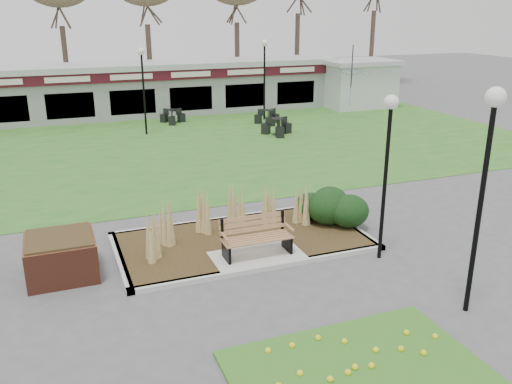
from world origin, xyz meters
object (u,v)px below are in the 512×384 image
object	(u,v)px
lamp_post_near_right	(388,142)
lamp_post_near_left	(488,153)
bistro_set_d	(268,119)
service_hut	(357,83)
bistro_set_b	(172,119)
food_pavilion	(128,90)
lamp_post_mid_right	(142,72)
lamp_post_far_right	(264,62)
park_bench	(256,236)
bistro_set_c	(277,129)
brick_planter	(61,256)
patio_umbrella	(351,86)

from	to	relation	value
lamp_post_near_right	lamp_post_near_left	bearing A→B (deg)	-84.39
bistro_set_d	service_hut	bearing A→B (deg)	22.94
bistro_set_b	food_pavilion	bearing A→B (deg)	120.78
food_pavilion	bistro_set_b	bearing A→B (deg)	-59.22
bistro_set_b	lamp_post_mid_right	bearing A→B (deg)	-129.29
food_pavilion	lamp_post_far_right	xyz separation A→B (m)	(6.64, -3.79, 1.60)
bistro_set_d	park_bench	bearing A→B (deg)	-113.41
bistro_set_c	lamp_post_far_right	bearing A→B (deg)	77.52
park_bench	brick_planter	bearing A→B (deg)	170.31
food_pavilion	service_hut	distance (m)	13.64
service_hut	bistro_set_c	distance (m)	9.56
park_bench	lamp_post_mid_right	world-z (taller)	lamp_post_mid_right
bistro_set_c	bistro_set_d	size ratio (longest dim) A/B	1.07
park_bench	bistro_set_b	distance (m)	16.85
park_bench	lamp_post_mid_right	bearing A→B (deg)	90.01
park_bench	brick_planter	distance (m)	4.47
lamp_post_near_left	bistro_set_c	bearing A→B (deg)	80.27
lamp_post_mid_right	patio_umbrella	bearing A→B (deg)	-2.14
lamp_post_mid_right	service_hut	bearing A→B (deg)	13.18
food_pavilion	lamp_post_near_right	world-z (taller)	lamp_post_near_right
park_bench	food_pavilion	world-z (taller)	food_pavilion
food_pavilion	bistro_set_d	bearing A→B (deg)	-37.95
service_hut	lamp_post_far_right	bearing A→B (deg)	-165.09
brick_planter	bistro_set_c	xyz separation A→B (m)	(10.21, 11.44, -0.19)
service_hut	lamp_post_far_right	world-z (taller)	lamp_post_far_right
park_bench	lamp_post_near_right	distance (m)	3.78
park_bench	brick_planter	xyz separation A→B (m)	(-4.40, 0.75, -0.11)
service_hut	bistro_set_d	world-z (taller)	service_hut
service_hut	bistro_set_b	size ratio (longest dim) A/B	3.35
lamp_post_mid_right	bistro_set_c	xyz separation A→B (m)	(5.82, -2.40, -2.67)
lamp_post_near_left	bistro_set_c	size ratio (longest dim) A/B	3.02
food_pavilion	bistro_set_b	distance (m)	3.66
lamp_post_near_left	lamp_post_mid_right	xyz separation A→B (m)	(-3.08, 18.34, -0.29)
food_pavilion	bistro_set_b	size ratio (longest dim) A/B	18.72
lamp_post_near_right	lamp_post_far_right	distance (m)	17.40
lamp_post_near_right	bistro_set_d	xyz separation A→B (m)	(3.57, 15.79, -2.62)
service_hut	lamp_post_near_right	world-z (taller)	lamp_post_near_right
food_pavilion	lamp_post_mid_right	world-z (taller)	lamp_post_mid_right
food_pavilion	patio_umbrella	bearing A→B (deg)	-26.89
park_bench	lamp_post_mid_right	xyz separation A→B (m)	(-0.00, 14.59, 2.37)
bistro_set_c	bistro_set_d	world-z (taller)	bistro_set_c
bistro_set_c	bistro_set_b	bearing A→B (deg)	131.61
bistro_set_d	patio_umbrella	bearing A→B (deg)	-6.99
bistro_set_b	bistro_set_c	xyz separation A→B (m)	(4.05, -4.56, 0.03)
lamp_post_mid_right	lamp_post_far_right	distance (m)	6.78
food_pavilion	lamp_post_near_left	xyz separation A→B (m)	(3.08, -23.46, 1.77)
bistro_set_b	bistro_set_c	size ratio (longest dim) A/B	0.89
lamp_post_far_right	bistro_set_d	xyz separation A→B (m)	(-0.26, -1.19, -2.81)
lamp_post_near_left	lamp_post_far_right	world-z (taller)	lamp_post_near_left
park_bench	service_hut	bearing A→B (deg)	52.75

